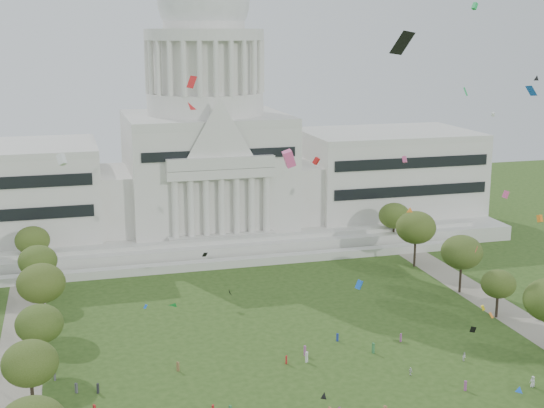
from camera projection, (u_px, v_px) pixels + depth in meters
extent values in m
cube|color=silver|center=(207.00, 226.00, 217.42)|extent=(160.00, 60.00, 4.00)
cube|color=silver|center=(232.00, 263.00, 186.63)|extent=(130.00, 3.00, 2.00)
cube|color=silver|center=(225.00, 248.00, 193.81)|extent=(140.00, 3.00, 5.00)
cube|color=silver|center=(1.00, 194.00, 199.29)|extent=(50.00, 34.00, 22.00)
cube|color=silver|center=(387.00, 173.00, 227.88)|extent=(50.00, 34.00, 22.00)
cube|color=silver|center=(111.00, 200.00, 205.36)|extent=(12.00, 26.00, 16.00)
cube|color=silver|center=(300.00, 189.00, 219.39)|extent=(12.00, 26.00, 16.00)
cube|color=silver|center=(207.00, 172.00, 212.92)|extent=(44.00, 38.00, 28.00)
cube|color=silver|center=(221.00, 174.00, 193.41)|extent=(28.00, 3.00, 2.40)
cube|color=black|center=(412.00, 177.00, 211.27)|extent=(46.00, 0.40, 11.00)
cylinder|color=silver|center=(205.00, 103.00, 208.61)|extent=(32.00, 32.00, 6.00)
cylinder|color=silver|center=(205.00, 66.00, 206.38)|extent=(28.00, 28.00, 14.00)
cylinder|color=silver|center=(204.00, 34.00, 204.49)|extent=(32.40, 32.40, 3.00)
cylinder|color=silver|center=(204.00, 13.00, 203.27)|extent=(22.00, 22.00, 8.00)
cube|color=gray|center=(18.00, 381.00, 125.51)|extent=(8.00, 160.00, 0.04)
cube|color=gray|center=(524.00, 323.00, 150.46)|extent=(8.00, 160.00, 0.04)
cylinder|color=black|center=(33.00, 399.00, 113.74)|extent=(0.56, 0.56, 5.47)
ellipsoid|color=#354A16|center=(30.00, 363.00, 112.46)|extent=(8.42, 8.42, 6.89)
cylinder|color=black|center=(42.00, 354.00, 129.62)|extent=(0.56, 0.56, 5.27)
ellipsoid|color=#324A16|center=(39.00, 324.00, 128.38)|extent=(8.12, 8.12, 6.65)
cylinder|color=black|center=(497.00, 307.00, 153.24)|extent=(0.56, 0.56, 4.56)
ellipsoid|color=#354916|center=(498.00, 284.00, 152.16)|extent=(7.01, 7.01, 5.74)
cylinder|color=black|center=(43.00, 314.00, 146.93)|extent=(0.56, 0.56, 6.03)
ellipsoid|color=#3A4A16|center=(41.00, 283.00, 145.51)|extent=(9.29, 9.29, 7.60)
cylinder|color=black|center=(460.00, 279.00, 167.79)|extent=(0.56, 0.56, 5.97)
ellipsoid|color=#364819|center=(462.00, 252.00, 166.38)|extent=(9.19, 9.19, 7.52)
cylinder|color=black|center=(40.00, 286.00, 164.17)|extent=(0.56, 0.56, 5.41)
ellipsoid|color=#364E16|center=(38.00, 261.00, 162.90)|extent=(8.33, 8.33, 6.81)
cylinder|color=black|center=(415.00, 254.00, 186.35)|extent=(0.56, 0.56, 6.37)
ellipsoid|color=#3B4D17|center=(416.00, 227.00, 184.85)|extent=(9.82, 9.82, 8.03)
cylinder|color=black|center=(34.00, 263.00, 180.79)|extent=(0.56, 0.56, 5.32)
ellipsoid|color=#394E16|center=(32.00, 240.00, 179.53)|extent=(8.19, 8.19, 6.70)
cylinder|color=black|center=(394.00, 236.00, 203.95)|extent=(0.56, 0.56, 5.47)
ellipsoid|color=#395217|center=(394.00, 216.00, 202.66)|extent=(8.42, 8.42, 6.89)
imported|color=silver|center=(533.00, 382.00, 123.28)|extent=(0.92, 1.10, 1.93)
imported|color=silver|center=(465.00, 357.00, 133.10)|extent=(0.90, 0.85, 1.58)
imported|color=silver|center=(411.00, 371.00, 127.55)|extent=(0.76, 0.94, 1.41)
cube|color=#994C8C|center=(401.00, 338.00, 141.45)|extent=(0.48, 0.47, 1.56)
cube|color=#26262B|center=(98.00, 388.00, 121.25)|extent=(0.45, 0.52, 1.66)
cube|color=olive|center=(178.00, 367.00, 129.12)|extent=(0.50, 0.51, 1.66)
cube|color=#4C4C51|center=(76.00, 388.00, 121.28)|extent=(0.50, 0.53, 1.71)
cube|color=navy|center=(337.00, 337.00, 141.69)|extent=(0.47, 0.43, 1.52)
cube|color=#33723F|center=(373.00, 348.00, 136.31)|extent=(0.36, 0.54, 1.94)
cube|color=#994C8C|center=(465.00, 386.00, 122.09)|extent=(0.53, 0.47, 1.69)
cube|color=#B21E1E|center=(286.00, 360.00, 132.02)|extent=(0.40, 0.46, 1.49)
cube|color=silver|center=(307.00, 357.00, 132.60)|extent=(0.58, 0.58, 1.91)
cube|color=#994C8C|center=(305.00, 351.00, 135.26)|extent=(0.34, 0.51, 1.87)
cube|color=#4C4C51|center=(55.00, 375.00, 125.72)|extent=(0.37, 0.53, 1.89)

